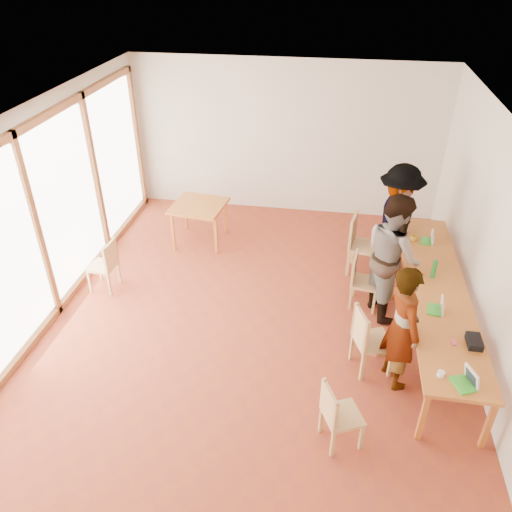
# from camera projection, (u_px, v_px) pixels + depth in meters

# --- Properties ---
(ground) EXTENTS (8.00, 8.00, 0.00)m
(ground) POSITION_uv_depth(u_px,v_px,m) (251.00, 333.00, 7.12)
(ground) COLOR #953824
(ground) RESTS_ON ground
(wall_back) EXTENTS (6.00, 0.10, 3.00)m
(wall_back) POSITION_uv_depth(u_px,v_px,m) (286.00, 139.00, 9.66)
(wall_back) COLOR beige
(wall_back) RESTS_ON ground
(wall_right) EXTENTS (0.10, 8.00, 3.00)m
(wall_right) POSITION_uv_depth(u_px,v_px,m) (499.00, 264.00, 5.91)
(wall_right) COLOR beige
(wall_right) RESTS_ON ground
(window_wall) EXTENTS (0.10, 8.00, 3.00)m
(window_wall) POSITION_uv_depth(u_px,v_px,m) (34.00, 225.00, 6.73)
(window_wall) COLOR white
(window_wall) RESTS_ON ground
(ceiling) EXTENTS (6.00, 8.00, 0.04)m
(ceiling) POSITION_uv_depth(u_px,v_px,m) (249.00, 125.00, 5.51)
(ceiling) COLOR white
(ceiling) RESTS_ON wall_back
(communal_table) EXTENTS (0.80, 4.00, 0.75)m
(communal_table) POSITION_uv_depth(u_px,v_px,m) (436.00, 290.00, 6.82)
(communal_table) COLOR #C7632C
(communal_table) RESTS_ON ground
(side_table) EXTENTS (0.90, 0.90, 0.75)m
(side_table) POSITION_uv_depth(u_px,v_px,m) (199.00, 208.00, 8.97)
(side_table) COLOR #C7632C
(side_table) RESTS_ON ground
(chair_near) EXTENTS (0.52, 0.52, 0.44)m
(chair_near) POSITION_uv_depth(u_px,v_px,m) (336.00, 410.00, 5.31)
(chair_near) COLOR tan
(chair_near) RESTS_ON ground
(chair_mid) EXTENTS (0.56, 0.56, 0.50)m
(chair_mid) POSITION_uv_depth(u_px,v_px,m) (367.00, 335.00, 6.23)
(chair_mid) COLOR tan
(chair_mid) RESTS_ON ground
(chair_far) EXTENTS (0.47, 0.47, 0.47)m
(chair_far) POSITION_uv_depth(u_px,v_px,m) (360.00, 275.00, 7.42)
(chair_far) COLOR tan
(chair_far) RESTS_ON ground
(chair_empty) EXTENTS (0.56, 0.56, 0.54)m
(chair_empty) POSITION_uv_depth(u_px,v_px,m) (359.00, 238.00, 8.16)
(chair_empty) COLOR tan
(chair_empty) RESTS_ON ground
(chair_spare) EXTENTS (0.42, 0.42, 0.45)m
(chair_spare) POSITION_uv_depth(u_px,v_px,m) (107.00, 261.00, 7.78)
(chair_spare) COLOR tan
(chair_spare) RESTS_ON ground
(person_near) EXTENTS (0.62, 0.73, 1.69)m
(person_near) POSITION_uv_depth(u_px,v_px,m) (402.00, 327.00, 5.94)
(person_near) COLOR gray
(person_near) RESTS_ON ground
(person_mid) EXTENTS (0.99, 1.11, 1.90)m
(person_mid) POSITION_uv_depth(u_px,v_px,m) (392.00, 256.00, 7.10)
(person_mid) COLOR gray
(person_mid) RESTS_ON ground
(person_far) EXTENTS (0.95, 1.35, 1.90)m
(person_far) POSITION_uv_depth(u_px,v_px,m) (397.00, 221.00, 7.98)
(person_far) COLOR gray
(person_far) RESTS_ON ground
(laptop_near) EXTENTS (0.29, 0.31, 0.21)m
(laptop_near) POSITION_uv_depth(u_px,v_px,m) (467.00, 381.00, 5.27)
(laptop_near) COLOR green
(laptop_near) RESTS_ON communal_table
(laptop_mid) EXTENTS (0.25, 0.27, 0.20)m
(laptop_mid) POSITION_uv_depth(u_px,v_px,m) (438.00, 308.00, 6.32)
(laptop_mid) COLOR green
(laptop_mid) RESTS_ON communal_table
(laptop_far) EXTENTS (0.24, 0.26, 0.19)m
(laptop_far) POSITION_uv_depth(u_px,v_px,m) (429.00, 239.00, 7.78)
(laptop_far) COLOR green
(laptop_far) RESTS_ON communal_table
(yellow_mug) EXTENTS (0.13, 0.13, 0.09)m
(yellow_mug) POSITION_uv_depth(u_px,v_px,m) (414.00, 238.00, 7.82)
(yellow_mug) COLOR gold
(yellow_mug) RESTS_ON communal_table
(green_bottle) EXTENTS (0.07, 0.07, 0.28)m
(green_bottle) POSITION_uv_depth(u_px,v_px,m) (434.00, 269.00, 6.92)
(green_bottle) COLOR #208131
(green_bottle) RESTS_ON communal_table
(clear_glass) EXTENTS (0.07, 0.07, 0.09)m
(clear_glass) POSITION_uv_depth(u_px,v_px,m) (406.00, 228.00, 8.11)
(clear_glass) COLOR silver
(clear_glass) RESTS_ON communal_table
(condiment_cup) EXTENTS (0.08, 0.08, 0.06)m
(condiment_cup) POSITION_uv_depth(u_px,v_px,m) (441.00, 374.00, 5.39)
(condiment_cup) COLOR white
(condiment_cup) RESTS_ON communal_table
(pink_phone) EXTENTS (0.05, 0.10, 0.01)m
(pink_phone) POSITION_uv_depth(u_px,v_px,m) (454.00, 343.00, 5.84)
(pink_phone) COLOR #F74274
(pink_phone) RESTS_ON communal_table
(black_pouch) EXTENTS (0.16, 0.26, 0.09)m
(black_pouch) POSITION_uv_depth(u_px,v_px,m) (474.00, 342.00, 5.80)
(black_pouch) COLOR black
(black_pouch) RESTS_ON communal_table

